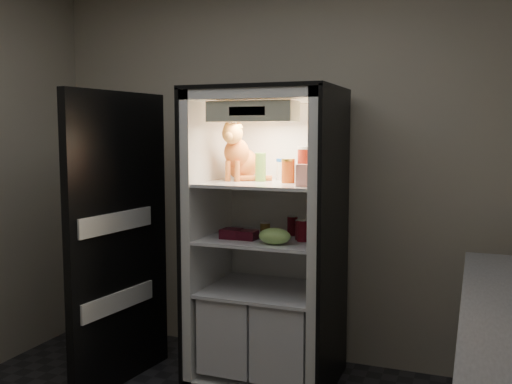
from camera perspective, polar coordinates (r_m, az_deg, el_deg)
room_shell at (r=2.35m, az=-10.41°, el=6.35°), size 3.60×3.60×3.60m
refrigerator at (r=3.69m, az=1.23°, el=-6.64°), size 0.90×0.72×1.88m
fridge_door at (r=3.69m, az=-13.54°, el=-4.86°), size 0.17×0.87×1.85m
tabby_cat at (r=3.70m, az=-1.64°, el=3.52°), size 0.33×0.37×0.40m
parmesan_shaker at (r=3.60m, az=0.46°, el=2.51°), size 0.07×0.07×0.18m
mayo_tub at (r=3.69m, az=2.81°, el=2.28°), size 0.10×0.10×0.14m
salsa_jar at (r=3.50m, az=3.24°, el=2.13°), size 0.08×0.08×0.15m
pepper_jar at (r=3.49m, az=5.24°, el=2.74°), size 0.13×0.13×0.22m
cream_carton at (r=3.29m, az=4.77°, el=1.67°), size 0.07×0.07×0.13m
soda_can_a at (r=3.67m, az=3.67°, el=-3.37°), size 0.07×0.07×0.12m
soda_can_b at (r=3.53m, az=4.47°, el=-3.78°), size 0.07×0.07×0.12m
soda_can_c at (r=3.47m, az=4.68°, el=-3.86°), size 0.07×0.07×0.13m
condiment_jar at (r=3.65m, az=0.92°, el=-3.68°), size 0.07×0.07×0.09m
grape_bag at (r=3.38m, az=1.87°, el=-4.44°), size 0.19×0.14×0.10m
berry_box_left at (r=3.57m, az=-2.48°, el=-4.17°), size 0.12×0.12×0.06m
berry_box_right at (r=3.53m, az=-0.84°, el=-4.32°), size 0.11×0.11×0.06m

